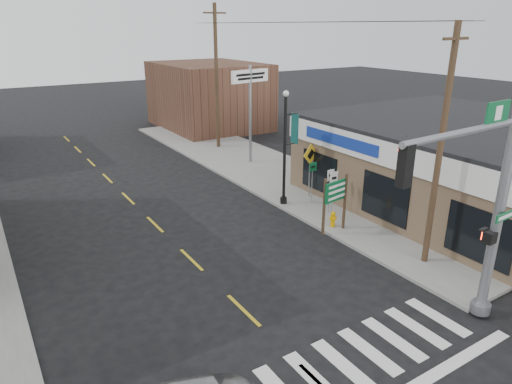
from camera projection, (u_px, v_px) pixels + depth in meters
sidewalk_right at (297, 183)px, 26.40m from camera, size 6.00×38.00×0.13m
center_line at (191, 260)px, 17.94m from camera, size 0.12×56.00×0.01m
crosswalk at (314, 378)px, 11.91m from camera, size 11.00×2.20×0.01m
thrift_store at (470, 166)px, 22.94m from camera, size 12.00×14.00×4.00m
bldg_distant_right at (209, 96)px, 40.45m from camera, size 8.00×10.00×5.60m
traffic_signal_pole at (486, 199)px, 12.69m from camera, size 5.32×0.39×6.74m
guide_sign at (336, 196)px, 19.53m from camera, size 1.45×0.13×2.54m
fire_hydrant at (333, 218)px, 20.47m from camera, size 0.23×0.23×0.72m
ped_crossing_sign at (310, 161)px, 23.66m from camera, size 1.10×0.08×2.83m
lamp_post at (286, 140)px, 22.20m from camera, size 0.74×0.58×5.68m
dance_center_sign at (250, 89)px, 28.80m from camera, size 2.93×0.18×6.22m
bare_tree at (422, 143)px, 19.68m from camera, size 2.40×2.40×4.79m
shrub_front at (454, 220)px, 20.00m from camera, size 1.36×1.36×1.02m
shrub_back at (421, 207)px, 21.64m from camera, size 1.19×1.19×0.89m
utility_pole_near at (440, 148)px, 16.08m from camera, size 1.51×0.23×8.71m
utility_pole_far at (217, 76)px, 32.40m from camera, size 1.74×0.26×9.99m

